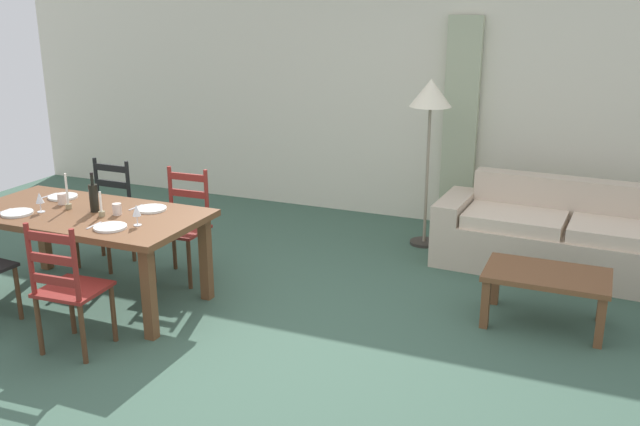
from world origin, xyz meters
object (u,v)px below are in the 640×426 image
object	(u,v)px
dining_chair_near_right	(68,288)
wine_glass_near_left	(40,199)
couch	(567,239)
wine_glass_near_right	(136,211)
dining_chair_far_right	(183,225)
standing_lamp	(430,103)
coffee_cup_secondary	(62,199)
coffee_table	(547,281)
coffee_cup_primary	(117,209)
dining_table	(86,222)
dining_chair_far_left	(106,214)
wine_bottle	(94,197)

from	to	relation	value
dining_chair_near_right	wine_glass_near_left	world-z (taller)	dining_chair_near_right
wine_glass_near_left	couch	size ratio (longest dim) A/B	0.07
couch	wine_glass_near_right	bearing A→B (deg)	-141.77
dining_chair_far_right	standing_lamp	world-z (taller)	standing_lamp
coffee_cup_secondary	coffee_table	size ratio (longest dim) A/B	0.10
standing_lamp	coffee_table	bearing A→B (deg)	-47.36
dining_chair_far_right	coffee_cup_secondary	distance (m)	1.01
dining_chair_near_right	coffee_table	distance (m)	3.44
wine_glass_near_right	coffee_table	world-z (taller)	wine_glass_near_right
dining_chair_near_right	coffee_cup_primary	world-z (taller)	dining_chair_near_right
dining_chair_near_right	wine_glass_near_right	world-z (taller)	dining_chair_near_right
wine_glass_near_right	coffee_cup_secondary	bearing A→B (deg)	166.62
dining_chair_near_right	dining_table	bearing A→B (deg)	121.82
dining_table	dining_chair_far_left	bearing A→B (deg)	119.68
coffee_table	wine_glass_near_right	bearing A→B (deg)	-159.25
coffee_cup_secondary	standing_lamp	distance (m)	3.40
dining_chair_far_left	dining_chair_far_right	size ratio (longest dim) A/B	1.00
wine_glass_near_left	wine_glass_near_right	world-z (taller)	same
dining_table	coffee_cup_primary	size ratio (longest dim) A/B	21.11
coffee_cup_primary	standing_lamp	distance (m)	3.04
dining_table	wine_glass_near_left	world-z (taller)	wine_glass_near_left
dining_chair_near_right	coffee_cup_primary	distance (m)	0.87
dining_table	wine_glass_near_left	xyz separation A→B (m)	(-0.32, -0.14, 0.20)
standing_lamp	wine_glass_near_left	bearing A→B (deg)	-134.64
wine_bottle	coffee_cup_secondary	size ratio (longest dim) A/B	3.51
dining_chair_far_left	standing_lamp	xyz separation A→B (m)	(2.56, 1.64, 0.93)
wine_glass_near_right	standing_lamp	world-z (taller)	standing_lamp
dining_chair_near_right	coffee_cup_secondary	world-z (taller)	dining_chair_near_right
wine_bottle	coffee_cup_secondary	world-z (taller)	wine_bottle
dining_chair_far_right	wine_glass_near_right	distance (m)	0.93
dining_chair_far_right	coffee_table	xyz separation A→B (m)	(3.02, 0.25, -0.12)
dining_table	dining_chair_far_left	distance (m)	0.85
coffee_cup_primary	coffee_table	distance (m)	3.32
dining_chair_near_right	standing_lamp	world-z (taller)	standing_lamp
dining_chair_near_right	couch	xyz separation A→B (m)	(3.04, 2.93, -0.19)
dining_chair_far_left	dining_chair_near_right	bearing A→B (deg)	-59.22
dining_chair_far_left	coffee_table	bearing A→B (deg)	3.53
dining_chair_far_right	wine_bottle	bearing A→B (deg)	-117.88
coffee_table	dining_chair_near_right	bearing A→B (deg)	-150.08
dining_table	wine_glass_near_left	bearing A→B (deg)	-156.52
wine_glass_near_left	dining_chair_near_right	bearing A→B (deg)	-38.13
coffee_cup_secondary	couch	xyz separation A→B (m)	(3.82, 2.08, -0.50)
dining_chair_near_right	couch	bearing A→B (deg)	43.93
dining_chair_near_right	dining_chair_far_right	bearing A→B (deg)	91.80
dining_table	dining_chair_far_left	xyz separation A→B (m)	(-0.41, 0.72, -0.19)
dining_chair_near_right	wine_glass_near_right	size ratio (longest dim) A/B	5.96
standing_lamp	dining_table	bearing A→B (deg)	-132.34
dining_table	coffee_cup_secondary	size ratio (longest dim) A/B	21.11
couch	standing_lamp	xyz separation A→B (m)	(-1.35, 0.18, 1.12)
coffee_cup_primary	dining_chair_far_left	bearing A→B (deg)	135.54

